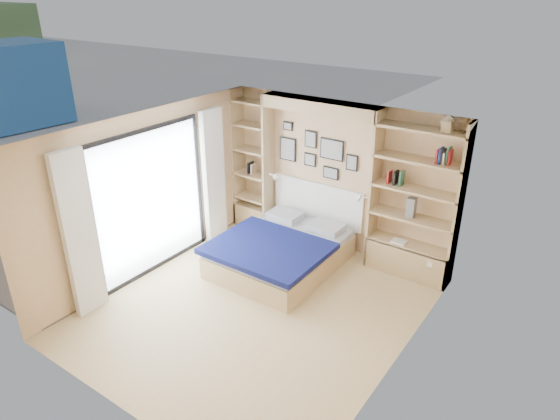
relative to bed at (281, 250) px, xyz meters
The scene contains 8 objects.
ground 1.24m from the bed, 71.55° to the right, with size 4.50×4.50×0.00m, color tan.
room_shell 0.89m from the bed, 90.61° to the left, with size 4.50×4.50×4.50m.
bed is the anchor object (origin of this frame).
photo_gallery 1.71m from the bed, 93.72° to the left, with size 1.48×0.02×0.82m.
reading_lamps 1.19m from the bed, 84.54° to the left, with size 1.92×0.12×0.15m.
shelf_decor 2.27m from the bed, 31.73° to the left, with size 3.48×0.23×2.03m.
deck 3.43m from the bed, 160.43° to the right, with size 3.20×4.00×0.05m, color brown.
deck_chair 2.55m from the bed, 168.13° to the right, with size 0.57×0.86×0.82m.
Camera 1 is at (3.55, -4.52, 4.14)m, focal length 32.00 mm.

